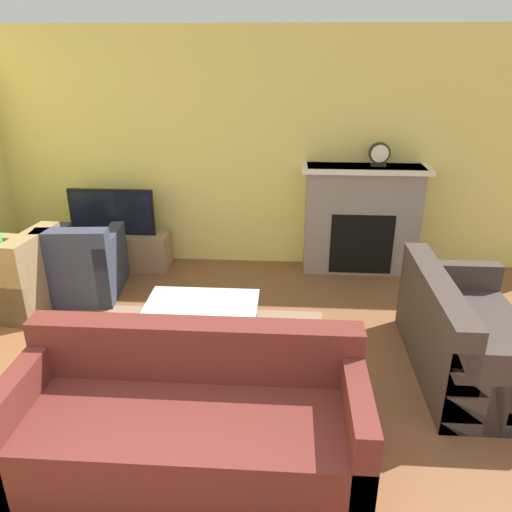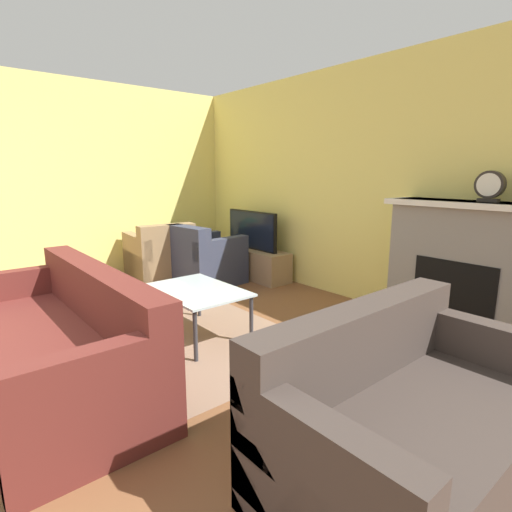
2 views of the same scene
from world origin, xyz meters
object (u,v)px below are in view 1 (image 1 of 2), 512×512
Objects in this scene: couch_sectional at (189,420)px; armchair_by_window at (10,281)px; mantel_clock at (379,154)px; coffee_table at (201,309)px; tv at (112,212)px; couch_loveseat at (466,340)px; armchair_accent at (84,268)px.

armchair_by_window is (-2.18, 1.87, 0.01)m from couch_sectional.
couch_sectional is 2.87m from armchair_by_window.
mantel_clock reaches higher than armchair_by_window.
coffee_table is 2.69m from mantel_clock.
tv is 3.82× the size of mantel_clock.
couch_sectional is 8.38× the size of mantel_clock.
couch_loveseat is 5.96× the size of mantel_clock.
armchair_by_window is at bearing -122.96° from tv.
couch_loveseat is 4.29m from armchair_by_window.
couch_sectional is 1.23m from coffee_table.
coffee_table is at bearing -132.55° from mantel_clock.
coffee_table is (2.05, -0.65, 0.11)m from armchair_by_window.
armchair_by_window is 1.06× the size of armchair_accent.
couch_sectional is 3.61m from mantel_clock.
armchair_by_window is at bearing 139.26° from couch_sectional.
armchair_by_window is at bearing 25.27° from armchair_accent.
armchair_accent is at bearing 126.89° from armchair_by_window.
armchair_accent is 3.47× the size of mantel_clock.
tv is 2.22m from coffee_table.
mantel_clock is at bearing 47.45° from coffee_table.
armchair_accent is at bearing 72.05° from couch_loveseat.
couch_loveseat is at bearing 27.71° from couch_sectional.
mantel_clock reaches higher than tv.
couch_sectional is (1.46, -2.97, -0.40)m from tv.
coffee_table is at bearing 139.16° from armchair_accent.
tv reaches higher than armchair_by_window.
couch_sectional is 2.42× the size of armchair_accent.
coffee_table is (1.34, -1.75, -0.28)m from tv.
armchair_accent is (0.62, 0.37, 0.00)m from armchair_by_window.
tv is at bearing -102.92° from armchair_accent.
couch_loveseat is 1.63× the size of coffee_table.
tv is 0.46× the size of couch_sectional.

